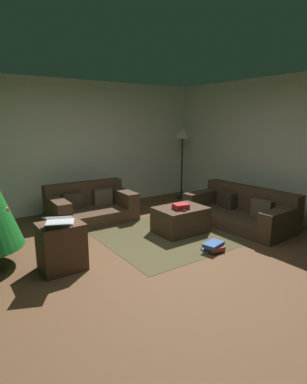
{
  "coord_description": "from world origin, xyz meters",
  "views": [
    {
      "loc": [
        -2.09,
        -3.06,
        1.8
      ],
      "look_at": [
        0.54,
        0.75,
        0.75
      ],
      "focal_mm": 29.26,
      "sensor_mm": 36.0,
      "label": 1
    }
  ],
  "objects_px": {
    "laptop": "(59,221)",
    "couch_left": "(90,206)",
    "corner_lamp": "(182,138)",
    "tv_remote": "(182,210)",
    "ottoman": "(180,220)",
    "gift_box": "(181,206)",
    "couch_right": "(242,211)",
    "book_stack": "(214,247)",
    "side_table": "(62,246)"
  },
  "relations": [
    {
      "from": "tv_remote",
      "to": "ottoman",
      "type": "bearing_deg",
      "value": 69.4
    },
    {
      "from": "couch_right",
      "to": "ottoman",
      "type": "height_order",
      "value": "couch_right"
    },
    {
      "from": "couch_left",
      "to": "side_table",
      "type": "distance_m",
      "value": 2.02
    },
    {
      "from": "side_table",
      "to": "ottoman",
      "type": "bearing_deg",
      "value": 5.57
    },
    {
      "from": "gift_box",
      "to": "couch_right",
      "type": "bearing_deg",
      "value": -10.44
    },
    {
      "from": "gift_box",
      "to": "corner_lamp",
      "type": "bearing_deg",
      "value": 50.03
    },
    {
      "from": "couch_right",
      "to": "ottoman",
      "type": "distance_m",
      "value": 1.21
    },
    {
      "from": "couch_right",
      "to": "couch_left",
      "type": "bearing_deg",
      "value": 46.69
    },
    {
      "from": "corner_lamp",
      "to": "ottoman",
      "type": "bearing_deg",
      "value": -130.01
    },
    {
      "from": "tv_remote",
      "to": "side_table",
      "type": "height_order",
      "value": "side_table"
    },
    {
      "from": "tv_remote",
      "to": "book_stack",
      "type": "relative_size",
      "value": 0.47
    },
    {
      "from": "laptop",
      "to": "book_stack",
      "type": "height_order",
      "value": "laptop"
    },
    {
      "from": "couch_left",
      "to": "book_stack",
      "type": "height_order",
      "value": "couch_left"
    },
    {
      "from": "couch_left",
      "to": "laptop",
      "type": "distance_m",
      "value": 2.13
    },
    {
      "from": "couch_right",
      "to": "laptop",
      "type": "height_order",
      "value": "laptop"
    },
    {
      "from": "gift_box",
      "to": "tv_remote",
      "type": "xyz_separation_m",
      "value": [
        -0.04,
        -0.08,
        -0.03
      ]
    },
    {
      "from": "laptop",
      "to": "corner_lamp",
      "type": "height_order",
      "value": "corner_lamp"
    },
    {
      "from": "ottoman",
      "to": "book_stack",
      "type": "xyz_separation_m",
      "value": [
        -0.12,
        -0.89,
        -0.14
      ]
    },
    {
      "from": "gift_box",
      "to": "corner_lamp",
      "type": "height_order",
      "value": "corner_lamp"
    },
    {
      "from": "couch_left",
      "to": "gift_box",
      "type": "relative_size",
      "value": 6.61
    },
    {
      "from": "couch_left",
      "to": "tv_remote",
      "type": "xyz_separation_m",
      "value": [
        0.86,
        -1.64,
        0.17
      ]
    },
    {
      "from": "laptop",
      "to": "side_table",
      "type": "bearing_deg",
      "value": 66.65
    },
    {
      "from": "couch_left",
      "to": "ottoman",
      "type": "xyz_separation_m",
      "value": [
        0.95,
        -1.5,
        -0.05
      ]
    },
    {
      "from": "couch_right",
      "to": "tv_remote",
      "type": "distance_m",
      "value": 1.28
    },
    {
      "from": "ottoman",
      "to": "side_table",
      "type": "xyz_separation_m",
      "value": [
        -2.06,
        -0.2,
        0.09
      ]
    },
    {
      "from": "couch_right",
      "to": "ottoman",
      "type": "bearing_deg",
      "value": 72.85
    },
    {
      "from": "couch_left",
      "to": "corner_lamp",
      "type": "xyz_separation_m",
      "value": [
        2.47,
        0.31,
        1.15
      ]
    },
    {
      "from": "side_table",
      "to": "laptop",
      "type": "xyz_separation_m",
      "value": [
        -0.03,
        -0.06,
        0.35
      ]
    },
    {
      "from": "gift_box",
      "to": "book_stack",
      "type": "xyz_separation_m",
      "value": [
        -0.07,
        -0.83,
        -0.39
      ]
    },
    {
      "from": "tv_remote",
      "to": "book_stack",
      "type": "distance_m",
      "value": 0.83
    },
    {
      "from": "side_table",
      "to": "gift_box",
      "type": "bearing_deg",
      "value": 3.89
    },
    {
      "from": "tv_remote",
      "to": "side_table",
      "type": "xyz_separation_m",
      "value": [
        -1.97,
        -0.05,
        -0.13
      ]
    },
    {
      "from": "couch_left",
      "to": "side_table",
      "type": "bearing_deg",
      "value": 58.21
    },
    {
      "from": "laptop",
      "to": "couch_right",
      "type": "bearing_deg",
      "value": -0.5
    },
    {
      "from": "ottoman",
      "to": "laptop",
      "type": "distance_m",
      "value": 2.15
    },
    {
      "from": "ottoman",
      "to": "tv_remote",
      "type": "relative_size",
      "value": 5.04
    },
    {
      "from": "laptop",
      "to": "book_stack",
      "type": "bearing_deg",
      "value": -17.81
    },
    {
      "from": "ottoman",
      "to": "tv_remote",
      "type": "bearing_deg",
      "value": -122.06
    },
    {
      "from": "tv_remote",
      "to": "laptop",
      "type": "relative_size",
      "value": 0.31
    },
    {
      "from": "gift_box",
      "to": "book_stack",
      "type": "distance_m",
      "value": 0.92
    },
    {
      "from": "laptop",
      "to": "couch_left",
      "type": "bearing_deg",
      "value": 57.29
    },
    {
      "from": "laptop",
      "to": "book_stack",
      "type": "distance_m",
      "value": 2.14
    },
    {
      "from": "couch_left",
      "to": "book_stack",
      "type": "bearing_deg",
      "value": 110.44
    },
    {
      "from": "book_stack",
      "to": "ottoman",
      "type": "bearing_deg",
      "value": 82.13
    },
    {
      "from": "side_table",
      "to": "laptop",
      "type": "relative_size",
      "value": 1.15
    },
    {
      "from": "couch_right",
      "to": "book_stack",
      "type": "distance_m",
      "value": 1.44
    },
    {
      "from": "gift_box",
      "to": "side_table",
      "type": "bearing_deg",
      "value": -176.11
    },
    {
      "from": "couch_left",
      "to": "book_stack",
      "type": "distance_m",
      "value": 2.54
    },
    {
      "from": "couch_right",
      "to": "tv_remote",
      "type": "relative_size",
      "value": 12.02
    },
    {
      "from": "corner_lamp",
      "to": "laptop",
      "type": "bearing_deg",
      "value": -150.15
    }
  ]
}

